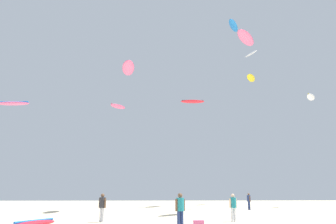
{
  "coord_description": "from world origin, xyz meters",
  "views": [
    {
      "loc": [
        -1.34,
        -11.32,
        1.84
      ],
      "look_at": [
        0.0,
        21.57,
        9.54
      ],
      "focal_mm": 36.34,
      "sensor_mm": 36.0,
      "label": 1
    }
  ],
  "objects_px": {
    "kite_aloft_5": "(13,103)",
    "kite_aloft_8": "(118,106)",
    "kite_aloft_2": "(193,101)",
    "kite_aloft_3": "(251,54)",
    "cooler_box": "(199,223)",
    "kite_aloft_6": "(246,38)",
    "person_midground": "(233,205)",
    "person_left": "(249,200)",
    "person_foreground": "(180,208)",
    "kite_aloft_1": "(233,26)",
    "kite_aloft_7": "(251,78)",
    "kite_aloft_4": "(128,68)",
    "kite_grounded_near": "(34,223)",
    "person_right": "(102,205)",
    "kite_aloft_0": "(311,97)"
  },
  "relations": [
    {
      "from": "kite_aloft_5",
      "to": "kite_aloft_7",
      "type": "distance_m",
      "value": 34.99
    },
    {
      "from": "kite_aloft_2",
      "to": "kite_aloft_5",
      "type": "bearing_deg",
      "value": 176.8
    },
    {
      "from": "kite_grounded_near",
      "to": "kite_aloft_1",
      "type": "height_order",
      "value": "kite_aloft_1"
    },
    {
      "from": "kite_aloft_0",
      "to": "kite_aloft_8",
      "type": "relative_size",
      "value": 1.07
    },
    {
      "from": "kite_grounded_near",
      "to": "kite_aloft_8",
      "type": "xyz_separation_m",
      "value": [
        1.15,
        27.9,
        13.49
      ]
    },
    {
      "from": "kite_aloft_7",
      "to": "kite_aloft_8",
      "type": "bearing_deg",
      "value": -170.47
    },
    {
      "from": "kite_aloft_5",
      "to": "kite_aloft_7",
      "type": "bearing_deg",
      "value": 12.65
    },
    {
      "from": "kite_aloft_1",
      "to": "kite_aloft_8",
      "type": "bearing_deg",
      "value": 175.37
    },
    {
      "from": "kite_aloft_5",
      "to": "kite_aloft_8",
      "type": "xyz_separation_m",
      "value": [
        13.08,
        4.09,
        0.77
      ]
    },
    {
      "from": "person_foreground",
      "to": "cooler_box",
      "type": "distance_m",
      "value": 1.89
    },
    {
      "from": "person_midground",
      "to": "person_right",
      "type": "distance_m",
      "value": 8.16
    },
    {
      "from": "cooler_box",
      "to": "kite_aloft_2",
      "type": "height_order",
      "value": "kite_aloft_2"
    },
    {
      "from": "person_foreground",
      "to": "kite_aloft_2",
      "type": "bearing_deg",
      "value": 140.38
    },
    {
      "from": "kite_aloft_8",
      "to": "kite_aloft_2",
      "type": "bearing_deg",
      "value": -28.11
    },
    {
      "from": "person_midground",
      "to": "kite_aloft_2",
      "type": "height_order",
      "value": "kite_aloft_2"
    },
    {
      "from": "person_midground",
      "to": "kite_aloft_8",
      "type": "relative_size",
      "value": 0.63
    },
    {
      "from": "kite_grounded_near",
      "to": "kite_aloft_3",
      "type": "distance_m",
      "value": 32.75
    },
    {
      "from": "person_left",
      "to": "kite_aloft_8",
      "type": "relative_size",
      "value": 0.62
    },
    {
      "from": "kite_aloft_2",
      "to": "person_foreground",
      "type": "bearing_deg",
      "value": -98.32
    },
    {
      "from": "person_foreground",
      "to": "kite_aloft_8",
      "type": "xyz_separation_m",
      "value": [
        -6.56,
        29.45,
        12.63
      ]
    },
    {
      "from": "kite_aloft_2",
      "to": "kite_aloft_1",
      "type": "bearing_deg",
      "value": 30.75
    },
    {
      "from": "kite_aloft_0",
      "to": "kite_aloft_4",
      "type": "xyz_separation_m",
      "value": [
        -22.89,
        -7.34,
        0.85
      ]
    },
    {
      "from": "person_foreground",
      "to": "kite_aloft_5",
      "type": "distance_m",
      "value": 34.2
    },
    {
      "from": "kite_aloft_3",
      "to": "kite_grounded_near",
      "type": "bearing_deg",
      "value": -132.65
    },
    {
      "from": "kite_aloft_7",
      "to": "cooler_box",
      "type": "bearing_deg",
      "value": -112.09
    },
    {
      "from": "kite_grounded_near",
      "to": "kite_aloft_6",
      "type": "distance_m",
      "value": 24.19
    },
    {
      "from": "person_right",
      "to": "kite_grounded_near",
      "type": "bearing_deg",
      "value": -16.64
    },
    {
      "from": "kite_aloft_1",
      "to": "kite_aloft_3",
      "type": "height_order",
      "value": "kite_aloft_1"
    },
    {
      "from": "person_foreground",
      "to": "person_left",
      "type": "relative_size",
      "value": 1.06
    },
    {
      "from": "person_foreground",
      "to": "kite_grounded_near",
      "type": "relative_size",
      "value": 0.57
    },
    {
      "from": "kite_aloft_2",
      "to": "kite_aloft_3",
      "type": "distance_m",
      "value": 9.39
    },
    {
      "from": "person_foreground",
      "to": "cooler_box",
      "type": "xyz_separation_m",
      "value": [
        1.09,
        1.28,
        -0.87
      ]
    },
    {
      "from": "kite_aloft_3",
      "to": "kite_aloft_4",
      "type": "distance_m",
      "value": 16.24
    },
    {
      "from": "person_midground",
      "to": "cooler_box",
      "type": "distance_m",
      "value": 3.88
    },
    {
      "from": "kite_aloft_1",
      "to": "kite_aloft_4",
      "type": "bearing_deg",
      "value": -140.44
    },
    {
      "from": "cooler_box",
      "to": "kite_aloft_6",
      "type": "distance_m",
      "value": 20.11
    },
    {
      "from": "person_midground",
      "to": "person_left",
      "type": "distance_m",
      "value": 14.52
    },
    {
      "from": "kite_aloft_5",
      "to": "person_foreground",
      "type": "bearing_deg",
      "value": -52.24
    },
    {
      "from": "person_foreground",
      "to": "kite_aloft_3",
      "type": "bearing_deg",
      "value": 122.34
    },
    {
      "from": "person_left",
      "to": "person_midground",
      "type": "bearing_deg",
      "value": 56.68
    },
    {
      "from": "kite_aloft_2",
      "to": "kite_aloft_7",
      "type": "relative_size",
      "value": 0.77
    },
    {
      "from": "kite_aloft_2",
      "to": "kite_aloft_6",
      "type": "relative_size",
      "value": 0.75
    },
    {
      "from": "person_left",
      "to": "person_foreground",
      "type": "bearing_deg",
      "value": 50.57
    },
    {
      "from": "person_midground",
      "to": "kite_aloft_8",
      "type": "bearing_deg",
      "value": -2.5
    },
    {
      "from": "person_midground",
      "to": "kite_aloft_5",
      "type": "bearing_deg",
      "value": 23.16
    },
    {
      "from": "kite_aloft_1",
      "to": "kite_aloft_3",
      "type": "xyz_separation_m",
      "value": [
        0.36,
        -6.62,
        -7.3
      ]
    },
    {
      "from": "kite_aloft_1",
      "to": "kite_grounded_near",
      "type": "bearing_deg",
      "value": -124.13
    },
    {
      "from": "kite_aloft_7",
      "to": "kite_aloft_8",
      "type": "relative_size",
      "value": 1.44
    },
    {
      "from": "kite_aloft_4",
      "to": "kite_aloft_5",
      "type": "distance_m",
      "value": 18.08
    },
    {
      "from": "kite_aloft_2",
      "to": "kite_aloft_3",
      "type": "xyz_separation_m",
      "value": [
        7.12,
        -2.6,
        5.55
      ]
    }
  ]
}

